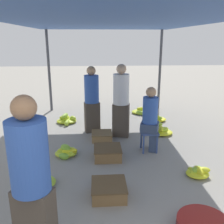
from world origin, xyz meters
The scene contains 18 objects.
canopy_post_back_left centered at (-1.74, 6.17, 1.25)m, with size 0.08×0.08×2.49m, color #4C4C51.
canopy_post_back_right centered at (1.74, 6.17, 1.25)m, with size 0.08×0.08×2.49m, color #4C4C51.
canopy_tarp centered at (0.00, 3.24, 2.51)m, with size 3.89×6.27×0.04m, color #33569E.
vendor_foreground centered at (-0.93, 0.44, 0.91)m, with size 0.48×0.48×1.75m.
stool centered at (0.76, 2.96, 0.34)m, with size 0.34×0.34×0.43m.
vendor_seated centered at (0.78, 2.96, 0.69)m, with size 0.43×0.43×1.33m.
banana_pile_left_0 centered at (-1.24, 1.78, 0.07)m, with size 0.59×0.66×0.19m.
banana_pile_left_1 centered at (-0.89, 2.85, 0.08)m, with size 0.45×0.50×0.23m.
banana_pile_left_2 centered at (-1.12, 4.88, 0.08)m, with size 0.57×0.65×0.26m.
banana_pile_right_0 centered at (1.39, 1.92, 0.07)m, with size 0.40×0.35×0.17m.
banana_pile_right_1 centered at (1.24, 3.85, 0.08)m, with size 0.61×0.48×0.27m.
banana_pile_right_2 centered at (1.34, 4.85, 0.09)m, with size 0.54×0.56×0.23m.
banana_pile_right_3 centered at (1.09, 5.63, 0.06)m, with size 0.55×0.55×0.20m.
crate_near centered at (-0.10, 2.68, 0.11)m, with size 0.52×0.52×0.22m.
crate_mid centered at (-0.13, 1.46, 0.10)m, with size 0.51×0.51×0.21m.
crate_far centered at (-0.18, 3.60, 0.09)m, with size 0.46×0.46×0.18m.
shopper_walking_mid centered at (0.27, 3.79, 0.88)m, with size 0.44×0.44×1.69m.
shopper_walking_far centered at (-0.40, 4.13, 0.84)m, with size 0.42×0.42×1.61m.
Camera 1 is at (-0.29, -1.70, 2.21)m, focal length 40.00 mm.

